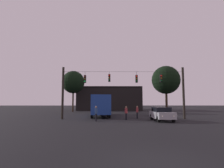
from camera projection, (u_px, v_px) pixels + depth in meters
ground_plane at (120, 115)px, 30.76m from camera, size 168.00×168.00×0.00m
overhead_signal_span at (123, 89)px, 23.25m from camera, size 15.24×0.44×6.41m
city_bus at (100, 103)px, 28.27m from camera, size 3.39×11.17×3.00m
car_near_right at (161, 114)px, 20.84m from camera, size 1.93×4.38×1.52m
pedestrian_crossing_left at (96, 113)px, 20.33m from camera, size 0.30×0.40×1.64m
pedestrian_crossing_center at (126, 112)px, 21.73m from camera, size 0.30×0.40×1.58m
pedestrian_crossing_right at (137, 111)px, 23.86m from camera, size 0.33×0.41×1.59m
corner_building at (109, 99)px, 50.27m from camera, size 15.67×12.57×5.82m
tree_left_silhouette at (73, 82)px, 40.38m from camera, size 4.84×4.84×8.77m
tree_behind_building at (166, 80)px, 33.73m from camera, size 5.04×5.04×8.56m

